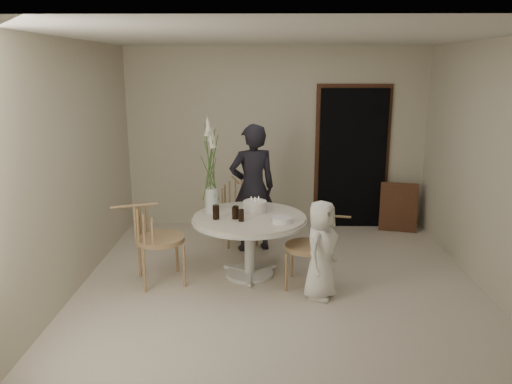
{
  "coord_description": "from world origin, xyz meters",
  "views": [
    {
      "loc": [
        -0.19,
        -5.25,
        2.41
      ],
      "look_at": [
        -0.28,
        0.3,
        1.01
      ],
      "focal_mm": 35.0,
      "sensor_mm": 36.0,
      "label": 1
    }
  ],
  "objects_px": {
    "chair_far": "(237,202)",
    "chair_right": "(318,240)",
    "table": "(250,226)",
    "flower_vase": "(211,173)",
    "birthday_cake": "(255,206)",
    "girl": "(253,188)",
    "boy": "(321,250)",
    "chair_left": "(148,232)"
  },
  "relations": [
    {
      "from": "girl",
      "to": "flower_vase",
      "type": "relative_size",
      "value": 1.49
    },
    {
      "from": "chair_far",
      "to": "boy",
      "type": "height_order",
      "value": "boy"
    },
    {
      "from": "chair_far",
      "to": "chair_right",
      "type": "bearing_deg",
      "value": -73.34
    },
    {
      "from": "chair_right",
      "to": "flower_vase",
      "type": "bearing_deg",
      "value": -99.58
    },
    {
      "from": "chair_far",
      "to": "flower_vase",
      "type": "xyz_separation_m",
      "value": [
        -0.24,
        -1.07,
        0.64
      ]
    },
    {
      "from": "birthday_cake",
      "to": "flower_vase",
      "type": "bearing_deg",
      "value": -179.19
    },
    {
      "from": "chair_left",
      "to": "girl",
      "type": "xyz_separation_m",
      "value": [
        1.15,
        1.12,
        0.23
      ]
    },
    {
      "from": "chair_far",
      "to": "birthday_cake",
      "type": "xyz_separation_m",
      "value": [
        0.26,
        -1.06,
        0.23
      ]
    },
    {
      "from": "chair_far",
      "to": "boy",
      "type": "bearing_deg",
      "value": -77.01
    },
    {
      "from": "flower_vase",
      "to": "birthday_cake",
      "type": "bearing_deg",
      "value": 0.81
    },
    {
      "from": "birthday_cake",
      "to": "table",
      "type": "bearing_deg",
      "value": -108.3
    },
    {
      "from": "table",
      "to": "chair_far",
      "type": "relative_size",
      "value": 1.53
    },
    {
      "from": "birthday_cake",
      "to": "flower_vase",
      "type": "distance_m",
      "value": 0.65
    },
    {
      "from": "table",
      "to": "boy",
      "type": "bearing_deg",
      "value": -36.18
    },
    {
      "from": "table",
      "to": "chair_far",
      "type": "xyz_separation_m",
      "value": [
        -0.21,
        1.24,
        -0.05
      ]
    },
    {
      "from": "chair_left",
      "to": "flower_vase",
      "type": "relative_size",
      "value": 0.84
    },
    {
      "from": "chair_right",
      "to": "flower_vase",
      "type": "distance_m",
      "value": 1.46
    },
    {
      "from": "chair_far",
      "to": "flower_vase",
      "type": "bearing_deg",
      "value": -118.26
    },
    {
      "from": "girl",
      "to": "boy",
      "type": "relative_size",
      "value": 1.58
    },
    {
      "from": "table",
      "to": "flower_vase",
      "type": "relative_size",
      "value": 1.16
    },
    {
      "from": "birthday_cake",
      "to": "chair_right",
      "type": "bearing_deg",
      "value": -34.57
    },
    {
      "from": "chair_left",
      "to": "flower_vase",
      "type": "bearing_deg",
      "value": -78.65
    },
    {
      "from": "chair_right",
      "to": "table",
      "type": "bearing_deg",
      "value": -100.03
    },
    {
      "from": "chair_far",
      "to": "girl",
      "type": "height_order",
      "value": "girl"
    },
    {
      "from": "girl",
      "to": "table",
      "type": "bearing_deg",
      "value": 72.59
    },
    {
      "from": "boy",
      "to": "chair_far",
      "type": "bearing_deg",
      "value": 56.73
    },
    {
      "from": "chair_right",
      "to": "birthday_cake",
      "type": "distance_m",
      "value": 0.89
    },
    {
      "from": "boy",
      "to": "chair_right",
      "type": "bearing_deg",
      "value": 29.14
    },
    {
      "from": "table",
      "to": "flower_vase",
      "type": "xyz_separation_m",
      "value": [
        -0.45,
        0.17,
        0.59
      ]
    },
    {
      "from": "chair_left",
      "to": "flower_vase",
      "type": "xyz_separation_m",
      "value": [
        0.68,
        0.42,
        0.59
      ]
    },
    {
      "from": "chair_far",
      "to": "girl",
      "type": "bearing_deg",
      "value": -74.23
    },
    {
      "from": "girl",
      "to": "boy",
      "type": "bearing_deg",
      "value": 101.23
    },
    {
      "from": "chair_right",
      "to": "birthday_cake",
      "type": "xyz_separation_m",
      "value": [
        -0.71,
        0.49,
        0.24
      ]
    },
    {
      "from": "chair_left",
      "to": "boy",
      "type": "xyz_separation_m",
      "value": [
        1.9,
        -0.32,
        -0.08
      ]
    },
    {
      "from": "chair_left",
      "to": "flower_vase",
      "type": "height_order",
      "value": "flower_vase"
    },
    {
      "from": "chair_right",
      "to": "girl",
      "type": "distance_m",
      "value": 1.43
    },
    {
      "from": "girl",
      "to": "birthday_cake",
      "type": "distance_m",
      "value": 0.7
    },
    {
      "from": "chair_left",
      "to": "birthday_cake",
      "type": "bearing_deg",
      "value": -90.56
    },
    {
      "from": "chair_right",
      "to": "boy",
      "type": "xyz_separation_m",
      "value": [
        0.0,
        -0.25,
        -0.02
      ]
    },
    {
      "from": "boy",
      "to": "chair_left",
      "type": "bearing_deg",
      "value": 108.92
    },
    {
      "from": "chair_right",
      "to": "birthday_cake",
      "type": "height_order",
      "value": "birthday_cake"
    },
    {
      "from": "chair_far",
      "to": "flower_vase",
      "type": "relative_size",
      "value": 0.76
    }
  ]
}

